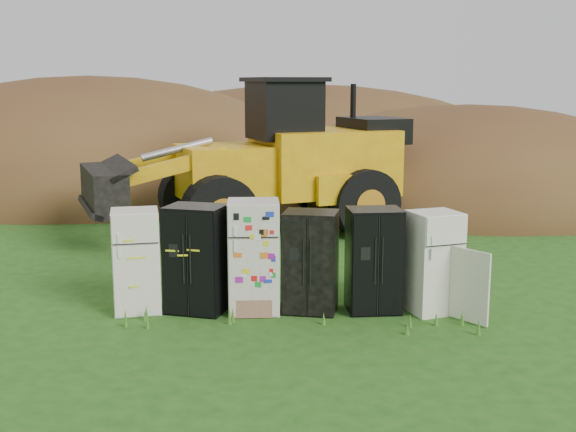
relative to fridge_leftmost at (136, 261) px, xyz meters
name	(u,v)px	position (x,y,z in m)	size (l,w,h in m)	color
ground	(287,311)	(2.52, -0.01, -0.87)	(120.00, 120.00, 0.00)	#1F4F15
fridge_leftmost	(136,261)	(0.00, 0.00, 0.00)	(0.76, 0.73, 1.73)	white
fridge_black_side	(197,259)	(1.01, 0.00, 0.03)	(0.94, 0.74, 1.80)	black
fridge_sticker	(254,256)	(1.97, -0.01, 0.08)	(0.84, 0.78, 1.89)	silver
fridge_dark_mid	(311,262)	(2.92, 0.00, -0.01)	(0.87, 0.71, 1.71)	black
fridge_black_right	(374,260)	(3.98, 0.02, 0.01)	(0.87, 0.73, 1.75)	black
fridge_open_door	(433,262)	(4.97, -0.03, -0.01)	(0.77, 0.71, 1.71)	white
wheel_loader	(247,158)	(1.52, 6.14, 1.09)	(8.10, 3.29, 3.92)	gold
dirt_mound_right	(465,202)	(8.25, 11.15, -0.87)	(14.27, 10.46, 6.23)	#4F2E19
dirt_mound_left	(93,189)	(-4.47, 13.96, -0.87)	(17.51, 13.13, 8.05)	#4F2E19
dirt_mound_back	(305,174)	(3.27, 18.37, -0.87)	(19.63, 13.09, 7.43)	#4F2E19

